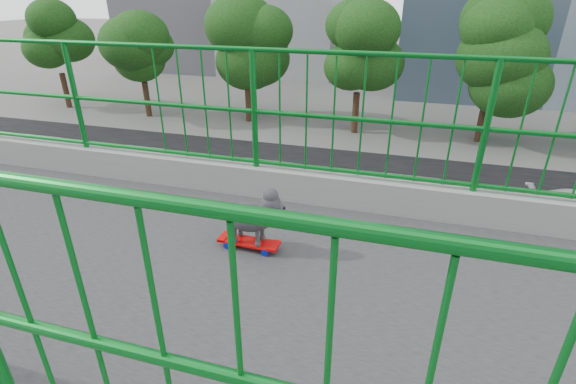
{
  "coord_description": "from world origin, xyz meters",
  "views": [
    {
      "loc": [
        2.18,
        -0.63,
        8.86
      ],
      "look_at": [
        -1.38,
        -1.67,
        7.07
      ],
      "focal_mm": 26.0,
      "sensor_mm": 36.0,
      "label": 1
    }
  ],
  "objects_px": {
    "poodle": "(251,215)",
    "car_0": "(463,363)",
    "car_2": "(426,228)",
    "skateboard": "(249,243)"
  },
  "relations": [
    {
      "from": "skateboard",
      "to": "poodle",
      "type": "bearing_deg",
      "value": 90.0
    },
    {
      "from": "poodle",
      "to": "car_0",
      "type": "distance_m",
      "value": 9.16
    },
    {
      "from": "car_0",
      "to": "car_2",
      "type": "relative_size",
      "value": 0.79
    },
    {
      "from": "car_0",
      "to": "poodle",
      "type": "bearing_deg",
      "value": -29.22
    },
    {
      "from": "car_2",
      "to": "poodle",
      "type": "bearing_deg",
      "value": 169.13
    },
    {
      "from": "skateboard",
      "to": "poodle",
      "type": "height_order",
      "value": "poodle"
    },
    {
      "from": "car_0",
      "to": "car_2",
      "type": "bearing_deg",
      "value": -172.75
    },
    {
      "from": "car_0",
      "to": "skateboard",
      "type": "bearing_deg",
      "value": -29.45
    },
    {
      "from": "car_0",
      "to": "car_2",
      "type": "distance_m",
      "value": 6.45
    },
    {
      "from": "skateboard",
      "to": "car_0",
      "type": "height_order",
      "value": "skateboard"
    }
  ]
}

